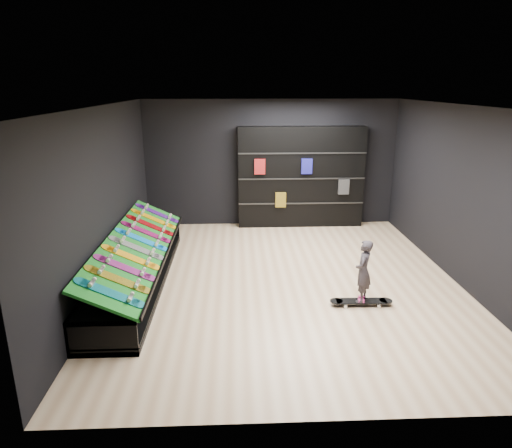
{
  "coord_description": "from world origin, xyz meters",
  "views": [
    {
      "loc": [
        -0.84,
        -7.36,
        3.33
      ],
      "look_at": [
        -0.5,
        0.2,
        1.0
      ],
      "focal_mm": 32.0,
      "sensor_mm": 36.0,
      "label": 1
    }
  ],
  "objects_px": {
    "child": "(362,283)",
    "back_shelving": "(301,177)",
    "display_rack": "(138,270)",
    "floor_skateboard": "(361,303)"
  },
  "relations": [
    {
      "from": "display_rack",
      "to": "floor_skateboard",
      "type": "height_order",
      "value": "display_rack"
    },
    {
      "from": "back_shelving",
      "to": "child",
      "type": "relative_size",
      "value": 5.02
    },
    {
      "from": "floor_skateboard",
      "to": "child",
      "type": "height_order",
      "value": "child"
    },
    {
      "from": "child",
      "to": "back_shelving",
      "type": "bearing_deg",
      "value": -148.89
    },
    {
      "from": "back_shelving",
      "to": "floor_skateboard",
      "type": "distance_m",
      "value": 4.46
    },
    {
      "from": "display_rack",
      "to": "floor_skateboard",
      "type": "distance_m",
      "value": 3.78
    },
    {
      "from": "display_rack",
      "to": "child",
      "type": "height_order",
      "value": "child"
    },
    {
      "from": "back_shelving",
      "to": "child",
      "type": "xyz_separation_m",
      "value": [
        0.38,
        -4.29,
        -0.81
      ]
    },
    {
      "from": "floor_skateboard",
      "to": "child",
      "type": "relative_size",
      "value": 1.65
    },
    {
      "from": "display_rack",
      "to": "child",
      "type": "distance_m",
      "value": 3.78
    }
  ]
}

